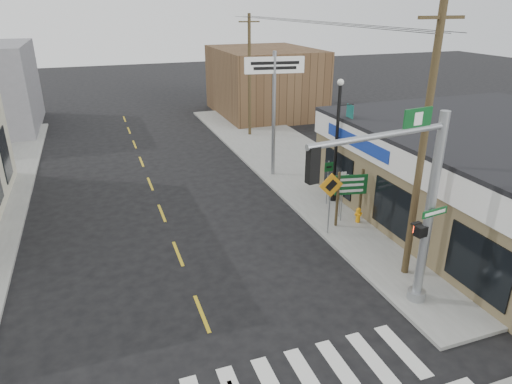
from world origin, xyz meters
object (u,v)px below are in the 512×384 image
object	(u,v)px
bare_tree	(456,167)
utility_pole_far	(249,75)
fire_hydrant	(358,214)
dance_center_sign	(274,83)
lamp_post	(338,133)
utility_pole_near	(423,146)
traffic_signal_pole	(411,195)
guide_sign	(350,190)

from	to	relation	value
bare_tree	utility_pole_far	size ratio (longest dim) A/B	0.53
fire_hydrant	dance_center_sign	distance (m)	8.60
fire_hydrant	bare_tree	world-z (taller)	bare_tree
lamp_post	utility_pole_near	distance (m)	6.88
fire_hydrant	utility_pole_far	world-z (taller)	utility_pole_far
traffic_signal_pole	utility_pole_near	distance (m)	2.26
lamp_post	guide_sign	bearing A→B (deg)	-84.10
guide_sign	fire_hydrant	bearing A→B (deg)	13.13
guide_sign	utility_pole_far	world-z (taller)	utility_pole_far
lamp_post	utility_pole_far	world-z (taller)	utility_pole_far
utility_pole_near	utility_pole_far	size ratio (longest dim) A/B	1.10
lamp_post	traffic_signal_pole	bearing A→B (deg)	-83.57
traffic_signal_pole	utility_pole_near	xyz separation A→B (m)	(1.44, 1.49, 0.91)
fire_hydrant	lamp_post	distance (m)	4.00
lamp_post	bare_tree	size ratio (longest dim) A/B	1.33
traffic_signal_pole	utility_pole_near	bearing A→B (deg)	38.33
fire_hydrant	dance_center_sign	world-z (taller)	dance_center_sign
bare_tree	utility_pole_near	bearing A→B (deg)	-161.58
traffic_signal_pole	lamp_post	xyz separation A→B (m)	(2.20, 8.20, -0.42)
bare_tree	dance_center_sign	bearing A→B (deg)	105.95
bare_tree	guide_sign	bearing A→B (deg)	123.96
lamp_post	bare_tree	distance (m)	6.14
guide_sign	fire_hydrant	world-z (taller)	guide_sign
fire_hydrant	bare_tree	xyz separation A→B (m)	(1.74, -3.37, 3.13)
guide_sign	bare_tree	world-z (taller)	bare_tree
guide_sign	fire_hydrant	size ratio (longest dim) A/B	3.60
utility_pole_far	lamp_post	bearing A→B (deg)	-83.00
utility_pole_near	lamp_post	bearing A→B (deg)	83.58
fire_hydrant	guide_sign	bearing A→B (deg)	-178.51
bare_tree	utility_pole_near	world-z (taller)	utility_pole_near
traffic_signal_pole	utility_pole_near	size ratio (longest dim) A/B	0.70
utility_pole_near	utility_pole_far	bearing A→B (deg)	87.61
traffic_signal_pole	dance_center_sign	xyz separation A→B (m)	(0.75, 12.71, 1.25)
traffic_signal_pole	utility_pole_far	xyz separation A→B (m)	(2.28, 21.15, 0.47)
utility_pole_near	bare_tree	bearing A→B (deg)	18.48
traffic_signal_pole	bare_tree	size ratio (longest dim) A/B	1.45
utility_pole_near	utility_pole_far	xyz separation A→B (m)	(0.84, 19.66, -0.44)
dance_center_sign	utility_pole_near	size ratio (longest dim) A/B	0.73
traffic_signal_pole	lamp_post	distance (m)	8.50
lamp_post	utility_pole_far	distance (m)	12.98
traffic_signal_pole	guide_sign	distance (m)	6.21
bare_tree	lamp_post	bearing A→B (deg)	104.52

